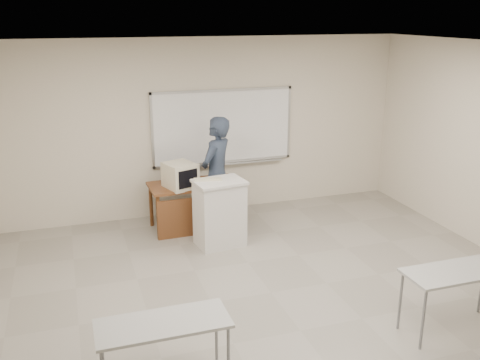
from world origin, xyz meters
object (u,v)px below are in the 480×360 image
object	(u,v)px
instructor_desk	(196,198)
presenter	(217,174)
laptop	(185,178)
podium	(220,213)
keyboard	(208,179)
crt_monitor	(180,175)
mouse	(230,183)
whiteboard	(223,128)

from	to	relation	value
instructor_desk	presenter	bearing A→B (deg)	-8.83
instructor_desk	presenter	world-z (taller)	presenter
laptop	presenter	size ratio (longest dim) A/B	0.20
podium	keyboard	distance (m)	0.54
podium	crt_monitor	world-z (taller)	crt_monitor
instructor_desk	podium	bearing A→B (deg)	-75.45
crt_monitor	mouse	distance (m)	0.82
podium	mouse	bearing A→B (deg)	52.20
keyboard	podium	bearing A→B (deg)	-17.21
mouse	presenter	xyz separation A→B (m)	(-0.21, 0.05, 0.15)
laptop	instructor_desk	bearing A→B (deg)	-85.20
laptop	keyboard	size ratio (longest dim) A/B	0.88
instructor_desk	keyboard	bearing A→B (deg)	-86.95
whiteboard	presenter	distance (m)	1.06
mouse	podium	bearing A→B (deg)	-131.17
keyboard	instructor_desk	bearing A→B (deg)	105.56
podium	presenter	world-z (taller)	presenter
mouse	presenter	bearing A→B (deg)	156.75
laptop	presenter	xyz separation A→B (m)	(0.44, -0.31, 0.11)
whiteboard	laptop	distance (m)	1.16
instructor_desk	keyboard	world-z (taller)	keyboard
mouse	presenter	distance (m)	0.26
instructor_desk	laptop	distance (m)	0.39
podium	presenter	xyz separation A→B (m)	(0.14, 0.65, 0.41)
instructor_desk	laptop	size ratio (longest dim) A/B	3.93
instructor_desk	laptop	xyz separation A→B (m)	(-0.10, 0.27, 0.27)
instructor_desk	mouse	size ratio (longest dim) A/B	15.17
whiteboard	crt_monitor	distance (m)	1.35
presenter	keyboard	bearing A→B (deg)	18.76
mouse	laptop	bearing A→B (deg)	140.24
instructor_desk	podium	distance (m)	0.72
keyboard	presenter	bearing A→B (deg)	73.53
instructor_desk	mouse	xyz separation A→B (m)	(0.55, -0.09, 0.23)
podium	crt_monitor	distance (m)	0.92
crt_monitor	presenter	world-z (taller)	presenter
crt_monitor	presenter	distance (m)	0.59
keyboard	laptop	bearing A→B (deg)	110.56
podium	laptop	world-z (taller)	same
podium	presenter	distance (m)	0.78
instructor_desk	laptop	bearing A→B (deg)	108.71
instructor_desk	podium	size ratio (longest dim) A/B	1.40
laptop	presenter	distance (m)	0.55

